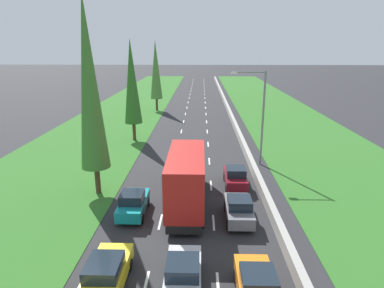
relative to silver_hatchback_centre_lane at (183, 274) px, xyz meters
The scene contains 16 objects.
ground_plane 45.26m from the silver_hatchback_centre_lane, 90.11° to the left, with size 300.00×300.00×0.00m, color #28282B.
grass_verge_left 47.02m from the silver_hatchback_centre_lane, 105.72° to the left, with size 14.00×140.00×0.04m, color #2D6623.
grass_verge_right 47.46m from the silver_hatchback_centre_lane, 72.50° to the left, with size 14.00×140.00×0.04m, color #2D6623.
median_barrier 45.60m from the silver_hatchback_centre_lane, 82.93° to the left, with size 0.44×120.00×0.85m, color #9E9B93.
lane_markings 45.26m from the silver_hatchback_centre_lane, 90.11° to the left, with size 3.64×116.00×0.01m.
silver_hatchback_centre_lane is the anchor object (origin of this frame).
red_box_truck_centre_lane 8.82m from the silver_hatchback_centre_lane, 91.21° to the left, with size 2.46×9.40×4.18m.
orange_hatchback_right_lane 3.40m from the silver_hatchback_centre_lane, 12.02° to the right, with size 1.74×3.90×1.72m.
yellow_sedan_left_lane 3.64m from the silver_hatchback_centre_lane, behind, with size 1.82×4.50×1.64m.
grey_hatchback_right_lane_third 7.36m from the silver_hatchback_centre_lane, 63.22° to the left, with size 1.74×3.90×1.72m.
maroon_hatchback_right_lane 12.66m from the silver_hatchback_centre_lane, 73.29° to the left, with size 1.74×3.90×1.72m.
teal_hatchback_left_lane 8.12m from the silver_hatchback_centre_lane, 117.77° to the left, with size 1.74×3.90×1.72m.
poplar_tree_second 14.90m from the silver_hatchback_centre_lane, 124.33° to the left, with size 2.17×2.17×14.81m.
poplar_tree_third 27.53m from the silver_hatchback_centre_lane, 105.86° to the left, with size 2.10×2.10×12.00m.
poplar_tree_fourth 46.13m from the silver_hatchback_centre_lane, 98.89° to the left, with size 2.10×2.10×12.18m.
street_light_mast 19.12m from the silver_hatchback_centre_lane, 70.31° to the left, with size 3.20×0.28×9.00m.
Camera 1 is at (0.85, 1.67, 11.11)m, focal length 30.94 mm.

